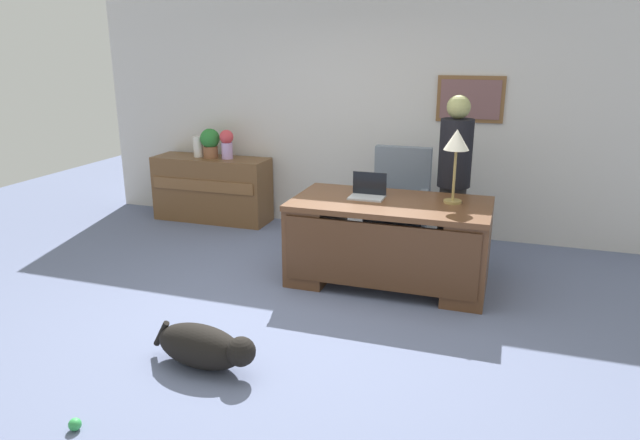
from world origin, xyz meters
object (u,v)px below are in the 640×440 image
(desk, at_px, (389,240))
(person_standing, at_px, (454,180))
(desk_lamp, at_px, (456,145))
(potted_plant, at_px, (210,142))
(laptop, at_px, (368,191))
(vase_empty, at_px, (198,147))
(dog_lying, at_px, (204,347))
(dog_toy_ball, at_px, (75,424))
(credenza, at_px, (212,189))
(vase_with_flowers, at_px, (227,143))
(armchair, at_px, (399,206))

(desk, bearing_deg, person_standing, 54.83)
(desk_lamp, bearing_deg, potted_plant, 159.11)
(laptop, height_order, desk_lamp, desk_lamp)
(vase_empty, bearing_deg, person_standing, -11.18)
(dog_lying, height_order, dog_toy_ball, dog_lying)
(laptop, relative_size, dog_toy_ball, 4.29)
(potted_plant, bearing_deg, dog_toy_ball, -72.16)
(potted_plant, bearing_deg, vase_empty, 180.00)
(credenza, xyz_separation_m, dog_toy_ball, (1.30, -4.03, -0.37))
(laptop, distance_m, potted_plant, 2.63)
(desk, height_order, vase_with_flowers, vase_with_flowers)
(person_standing, height_order, laptop, person_standing)
(desk, bearing_deg, dog_toy_ball, -114.74)
(person_standing, xyz_separation_m, dog_lying, (-1.36, -2.55, -0.72))
(person_standing, bearing_deg, vase_empty, 168.82)
(desk_lamp, distance_m, vase_empty, 3.48)
(credenza, height_order, laptop, laptop)
(credenza, height_order, dog_lying, credenza)
(potted_plant, bearing_deg, dog_lying, -62.35)
(desk_lamp, height_order, dog_toy_ball, desk_lamp)
(armchair, bearing_deg, potted_plant, 170.99)
(desk_lamp, bearing_deg, vase_with_flowers, 157.60)
(armchair, height_order, person_standing, person_standing)
(desk_lamp, relative_size, dog_toy_ball, 8.82)
(vase_empty, bearing_deg, laptop, -26.23)
(armchair, xyz_separation_m, desk_lamp, (0.63, -0.79, 0.82))
(person_standing, height_order, vase_empty, person_standing)
(desk, xyz_separation_m, potted_plant, (-2.55, 1.32, 0.58))
(credenza, relative_size, dog_toy_ball, 19.71)
(vase_empty, bearing_deg, credenza, -0.46)
(person_standing, relative_size, potted_plant, 4.71)
(vase_empty, bearing_deg, dog_lying, -59.97)
(armchair, relative_size, dog_lying, 1.32)
(laptop, distance_m, vase_empty, 2.78)
(armchair, height_order, laptop, armchair)
(vase_with_flowers, xyz_separation_m, potted_plant, (-0.23, 0.00, 0.00))
(person_standing, distance_m, laptop, 0.93)
(credenza, relative_size, vase_empty, 5.76)
(vase_empty, bearing_deg, desk_lamp, -19.87)
(potted_plant, bearing_deg, credenza, -165.32)
(vase_empty, bearing_deg, desk, -25.95)
(desk, height_order, credenza, credenza)
(desk_lamp, bearing_deg, dog_lying, -125.21)
(credenza, xyz_separation_m, vase_empty, (-0.17, 0.00, 0.53))
(credenza, height_order, potted_plant, potted_plant)
(credenza, xyz_separation_m, armchair, (2.46, -0.39, 0.09))
(credenza, height_order, vase_empty, vase_empty)
(dog_lying, height_order, laptop, laptop)
(desk, distance_m, vase_empty, 3.07)
(desk_lamp, height_order, vase_with_flowers, desk_lamp)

